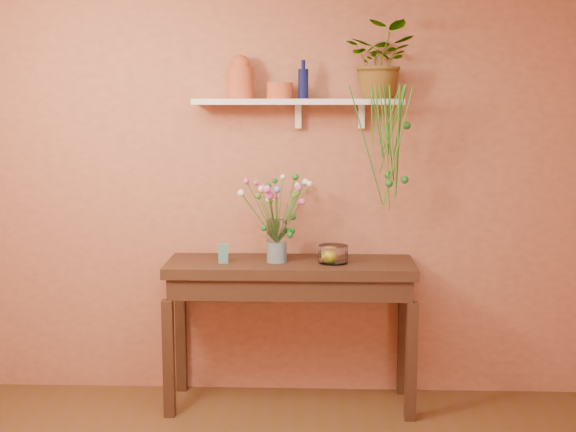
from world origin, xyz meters
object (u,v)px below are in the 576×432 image
object	(u,v)px
sideboard	(290,283)
blue_bottle	(303,83)
spider_plant	(382,61)
bouquet	(278,199)
glass_vase	(277,244)
glass_bowl	(333,255)
terracotta_jug	(240,78)

from	to	relation	value
sideboard	blue_bottle	bearing A→B (deg)	59.55
blue_bottle	spider_plant	world-z (taller)	spider_plant
sideboard	bouquet	world-z (taller)	bouquet
spider_plant	glass_vase	size ratio (longest dim) A/B	1.75
bouquet	glass_bowl	distance (m)	0.48
terracotta_jug	spider_plant	distance (m)	0.88
glass_bowl	sideboard	bearing A→B (deg)	173.91
sideboard	terracotta_jug	distance (m)	1.31
spider_plant	bouquet	size ratio (longest dim) A/B	0.92
terracotta_jug	glass_bowl	bearing A→B (deg)	-15.84
sideboard	glass_bowl	world-z (taller)	glass_bowl
bouquet	glass_vase	bearing A→B (deg)	118.37
terracotta_jug	spider_plant	world-z (taller)	spider_plant
blue_bottle	glass_vase	world-z (taller)	blue_bottle
terracotta_jug	bouquet	world-z (taller)	terracotta_jug
glass_bowl	blue_bottle	bearing A→B (deg)	140.85
blue_bottle	glass_vase	bearing A→B (deg)	-139.33
bouquet	glass_bowl	bearing A→B (deg)	0.42
terracotta_jug	blue_bottle	distance (m)	0.39
terracotta_jug	glass_vase	world-z (taller)	terracotta_jug
blue_bottle	glass_bowl	bearing A→B (deg)	-39.15
terracotta_jug	glass_vase	size ratio (longest dim) A/B	1.02
terracotta_jug	bouquet	bearing A→B (deg)	-34.71
glass_vase	blue_bottle	bearing A→B (deg)	40.67
terracotta_jug	spider_plant	xyz separation A→B (m)	(0.87, -0.01, 0.10)
bouquet	glass_bowl	size ratio (longest dim) A/B	2.75
spider_plant	bouquet	world-z (taller)	spider_plant
terracotta_jug	blue_bottle	size ratio (longest dim) A/B	1.14
sideboard	glass_bowl	size ratio (longest dim) A/B	8.40
blue_bottle	glass_bowl	distance (m)	1.08
terracotta_jug	glass_bowl	world-z (taller)	terracotta_jug
bouquet	sideboard	bearing A→B (deg)	22.37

